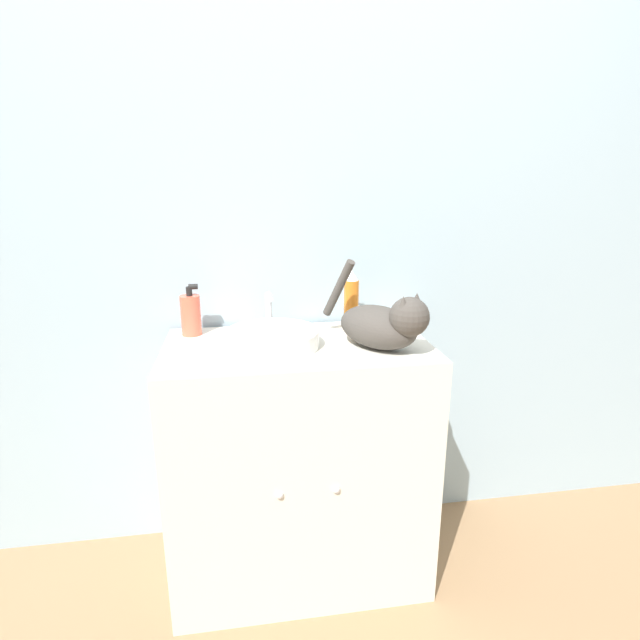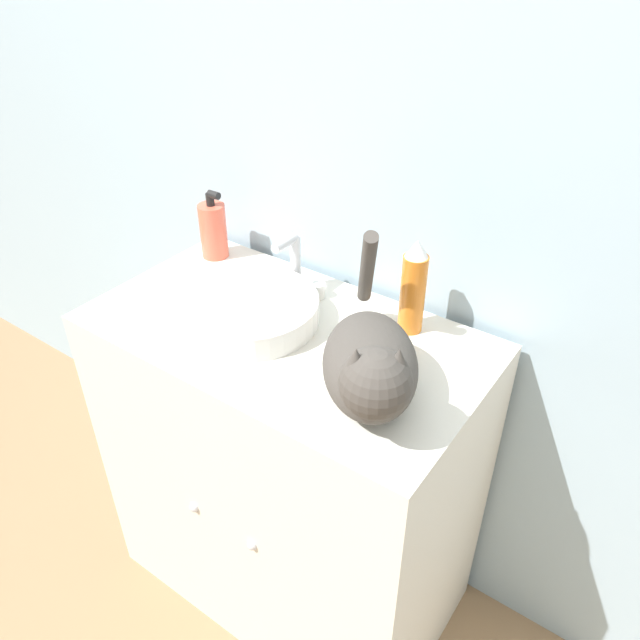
{
  "view_description": "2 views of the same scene",
  "coord_description": "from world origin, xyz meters",
  "views": [
    {
      "loc": [
        -0.16,
        -1.26,
        1.36
      ],
      "look_at": [
        0.07,
        0.21,
        0.93
      ],
      "focal_mm": 28.0,
      "sensor_mm": 36.0,
      "label": 1
    },
    {
      "loc": [
        0.67,
        -0.58,
        1.6
      ],
      "look_at": [
        0.1,
        0.22,
        0.93
      ],
      "focal_mm": 35.0,
      "sensor_mm": 36.0,
      "label": 2
    }
  ],
  "objects": [
    {
      "name": "soap_bottle",
      "position": [
        -0.34,
        0.39,
        0.92
      ],
      "size": [
        0.07,
        0.07,
        0.17
      ],
      "color": "#EF6047",
      "rests_on": "vanity_cabinet"
    },
    {
      "name": "ground_plane",
      "position": [
        0.0,
        0.0,
        0.0
      ],
      "size": [
        8.0,
        8.0,
        0.0
      ],
      "primitive_type": "plane",
      "color": "#997551"
    },
    {
      "name": "faucet",
      "position": [
        -0.08,
        0.38,
        0.91
      ],
      "size": [
        0.16,
        0.09,
        0.14
      ],
      "color": "silver",
      "rests_on": "vanity_cabinet"
    },
    {
      "name": "cat",
      "position": [
        0.26,
        0.15,
        0.93
      ],
      "size": [
        0.3,
        0.38,
        0.26
      ],
      "rotation": [
        0.0,
        0.0,
        -0.96
      ],
      "color": "#47423D",
      "rests_on": "vanity_cabinet"
    },
    {
      "name": "sink_basin",
      "position": [
        -0.08,
        0.22,
        0.88
      ],
      "size": [
        0.29,
        0.29,
        0.05
      ],
      "color": "white",
      "rests_on": "vanity_cabinet"
    },
    {
      "name": "wall_back",
      "position": [
        0.0,
        0.52,
        1.25
      ],
      "size": [
        6.0,
        0.05,
        2.5
      ],
      "color": "#9EB7C6",
      "rests_on": "ground_plane"
    },
    {
      "name": "spray_bottle",
      "position": [
        0.21,
        0.39,
        0.95
      ],
      "size": [
        0.05,
        0.05,
        0.21
      ],
      "color": "orange",
      "rests_on": "vanity_cabinet"
    },
    {
      "name": "vanity_cabinet",
      "position": [
        0.0,
        0.24,
        0.42
      ],
      "size": [
        0.85,
        0.49,
        0.85
      ],
      "color": "silver",
      "rests_on": "ground_plane"
    }
  ]
}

